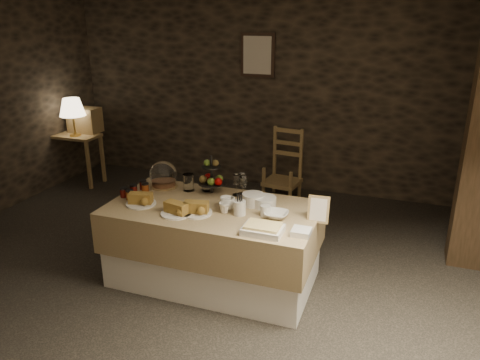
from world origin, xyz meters
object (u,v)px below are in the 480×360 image
(buffet_table, at_px, (213,239))
(fruit_stand, at_px, (212,179))
(wine_rack, at_px, (85,120))
(console_table, at_px, (76,144))
(table_lamp, at_px, (72,108))
(chair, at_px, (284,168))

(buffet_table, xyz_separation_m, fruit_stand, (-0.13, 0.31, 0.44))
(wine_rack, height_order, fruit_stand, fruit_stand)
(buffet_table, relative_size, wine_rack, 4.27)
(buffet_table, relative_size, console_table, 2.58)
(table_lamp, distance_m, chair, 2.90)
(buffet_table, bearing_deg, table_lamp, 148.66)
(buffet_table, distance_m, fruit_stand, 0.55)
(console_table, xyz_separation_m, fruit_stand, (2.62, -1.39, 0.28))
(table_lamp, bearing_deg, fruit_stand, -27.54)
(console_table, relative_size, table_lamp, 1.37)
(buffet_table, height_order, console_table, buffet_table)
(console_table, distance_m, table_lamp, 0.52)
(wine_rack, distance_m, fruit_stand, 3.01)
(fruit_stand, bearing_deg, chair, 83.54)
(buffet_table, xyz_separation_m, table_lamp, (-2.71, 1.65, 0.67))
(buffet_table, height_order, fruit_stand, fruit_stand)
(buffet_table, bearing_deg, wine_rack, 145.24)
(chair, bearing_deg, buffet_table, -84.88)
(table_lamp, relative_size, chair, 0.72)
(wine_rack, distance_m, chair, 2.83)
(console_table, xyz_separation_m, chair, (2.83, 0.44, -0.17))
(buffet_table, xyz_separation_m, chair, (0.07, 2.14, -0.01))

